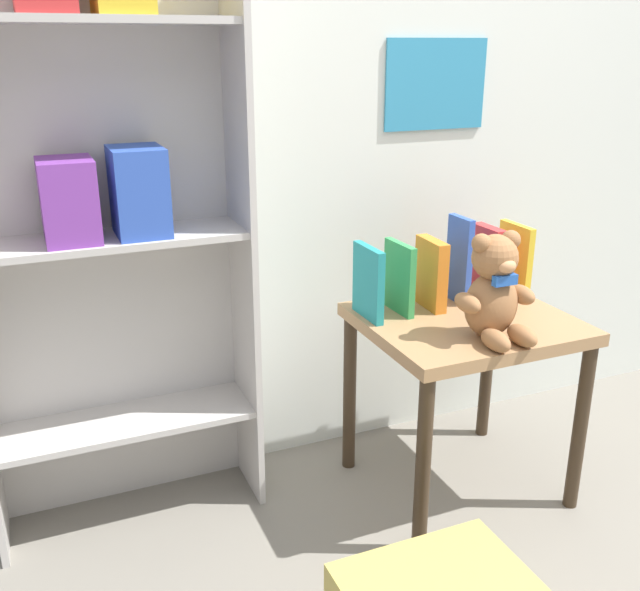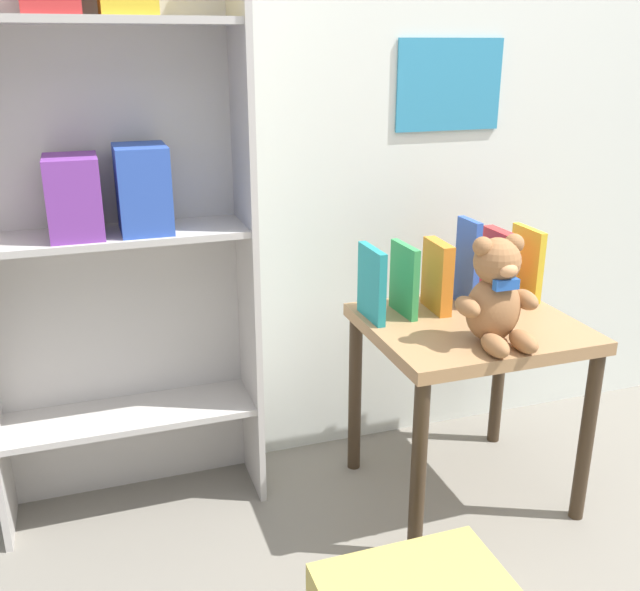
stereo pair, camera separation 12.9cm
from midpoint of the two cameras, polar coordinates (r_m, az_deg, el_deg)
name	(u,v)px [view 1 (the left image)]	position (r m, az deg, el deg)	size (l,w,h in m)	color
wall_back	(388,52)	(2.23, 3.75, 18.84)	(4.80, 0.07, 2.50)	silver
bookshelf_side	(103,197)	(1.90, -18.87, 7.44)	(0.71, 0.24, 1.62)	#BCB7B2
display_table	(464,345)	(2.06, 9.71, -3.96)	(0.57, 0.50, 0.55)	#9E754C
teddy_bear	(494,291)	(1.86, 11.87, 0.34)	(0.21, 0.20, 0.28)	#99663D
book_standing_teal	(368,283)	(1.97, 2.01, 1.02)	(0.02, 0.15, 0.21)	teal
book_standing_green	(399,278)	(2.02, 4.55, 1.41)	(0.02, 0.14, 0.20)	#33934C
book_standing_orange	(431,274)	(2.06, 7.10, 1.72)	(0.04, 0.14, 0.20)	orange
book_standing_blue	(459,260)	(2.12, 9.36, 2.82)	(0.02, 0.11, 0.26)	#2D51B7
book_standing_red	(487,262)	(2.18, 11.55, 2.63)	(0.04, 0.13, 0.22)	red
book_standing_yellow	(515,259)	(2.24, 13.73, 2.87)	(0.02, 0.15, 0.21)	gold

